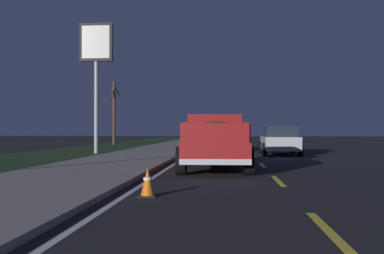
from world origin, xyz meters
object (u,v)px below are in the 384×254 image
(sedan_tan, at_px, (221,139))
(pickup_truck, at_px, (215,141))
(sedan_silver, at_px, (280,140))
(gas_price_sign, at_px, (96,55))
(bare_tree_far, at_px, (114,112))
(traffic_cone_near, at_px, (148,182))

(sedan_tan, bearing_deg, pickup_truck, 179.94)
(sedan_silver, distance_m, gas_price_sign, 11.40)
(bare_tree_far, bearing_deg, gas_price_sign, -169.37)
(pickup_truck, distance_m, sedan_silver, 10.20)
(gas_price_sign, distance_m, bare_tree_far, 15.96)
(sedan_tan, relative_size, traffic_cone_near, 7.59)
(pickup_truck, xyz_separation_m, traffic_cone_near, (-6.32, 1.16, -0.70))
(pickup_truck, distance_m, gas_price_sign, 13.15)
(bare_tree_far, bearing_deg, sedan_silver, -140.27)
(sedan_silver, bearing_deg, sedan_tan, 38.98)
(sedan_silver, xyz_separation_m, traffic_cone_near, (-15.97, 4.43, -0.50))
(gas_price_sign, bearing_deg, bare_tree_far, 10.63)
(sedan_tan, height_order, gas_price_sign, gas_price_sign)
(gas_price_sign, bearing_deg, sedan_tan, -63.00)
(traffic_cone_near, bearing_deg, sedan_silver, -15.50)
(pickup_truck, bearing_deg, sedan_tan, -0.06)
(gas_price_sign, relative_size, bare_tree_far, 1.30)
(sedan_silver, bearing_deg, gas_price_sign, 87.63)
(gas_price_sign, height_order, traffic_cone_near, gas_price_sign)
(sedan_tan, bearing_deg, gas_price_sign, 117.00)
(pickup_truck, distance_m, bare_tree_far, 27.49)
(sedan_tan, relative_size, bare_tree_far, 0.77)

